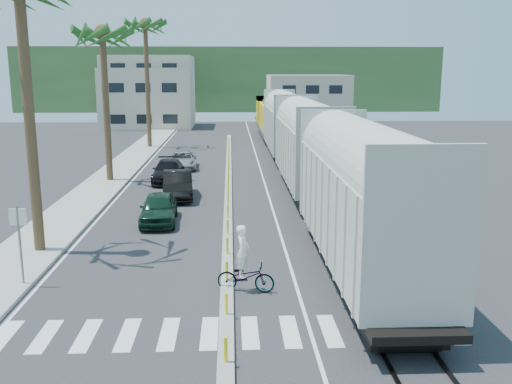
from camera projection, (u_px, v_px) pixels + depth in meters
ground at (227, 306)px, 18.84m from camera, size 140.00×140.00×0.00m
sidewalk at (116, 173)px, 42.88m from camera, size 3.00×90.00×0.15m
rails at (290, 166)px, 46.41m from camera, size 1.56×100.00×0.06m
median at (228, 185)px, 38.33m from camera, size 0.45×60.00×0.85m
crosswalk at (226, 333)px, 16.89m from camera, size 14.00×2.20×0.01m
lane_markings at (200, 173)px, 43.18m from camera, size 9.42×90.00×0.01m
freight_train at (297, 137)px, 41.10m from camera, size 3.00×60.94×5.85m
palm_trees at (107, 22)px, 38.42m from camera, size 3.50×37.20×13.75m
street_sign at (19, 234)px, 20.07m from camera, size 0.60×0.08×3.00m
buildings at (187, 92)px, 87.67m from camera, size 38.00×27.00×10.00m
hillside at (229, 79)px, 115.31m from camera, size 80.00×20.00×12.00m
car_lead at (159, 208)px, 29.03m from camera, size 2.23×4.61×1.51m
car_second at (178, 185)px, 34.71m from camera, size 2.62×5.25×1.63m
car_third at (168, 171)px, 39.81m from camera, size 2.44×5.31×1.50m
car_rear at (183, 160)px, 45.28m from camera, size 2.75×5.00×1.32m
cyclist at (245, 271)px, 19.94m from camera, size 1.56×2.32×2.40m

